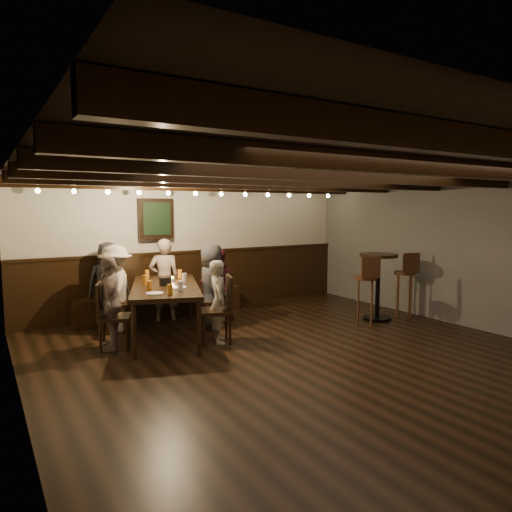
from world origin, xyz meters
TOP-DOWN VIEW (x-y plane):
  - room at (-0.29, 2.21)m, footprint 7.00×7.00m
  - dining_table at (-1.18, 1.95)m, footprint 1.60×2.31m
  - chair_left_near at (-1.71, 2.62)m, footprint 0.54×0.54m
  - chair_left_far at (-2.01, 1.77)m, footprint 0.54×0.54m
  - chair_right_near at (-0.35, 2.14)m, footprint 0.51×0.51m
  - chair_right_far at (-0.65, 1.29)m, footprint 0.57×0.57m
  - person_bench_left at (-1.73, 3.10)m, footprint 0.79×0.64m
  - person_bench_centre at (-0.83, 2.94)m, footprint 0.60×0.49m
  - person_bench_right at (-0.03, 2.50)m, footprint 0.73×0.65m
  - person_left_near at (-1.74, 2.63)m, footprint 0.78×1.01m
  - person_left_far at (-2.04, 1.78)m, footprint 0.55×0.82m
  - person_right_near at (-0.32, 2.13)m, footprint 0.63×0.77m
  - person_right_far at (-0.62, 1.28)m, footprint 0.42×0.51m
  - pint_a at (-1.21, 2.71)m, footprint 0.07×0.07m
  - pint_b at (-0.73, 2.48)m, footprint 0.07×0.07m
  - pint_c at (-1.43, 2.15)m, footprint 0.07×0.07m
  - pint_d at (-0.83, 2.04)m, footprint 0.07×0.07m
  - pint_e at (-1.54, 1.60)m, footprint 0.07×0.07m
  - pint_f at (-1.17, 1.37)m, footprint 0.07×0.07m
  - pint_g at (-1.40, 1.18)m, footprint 0.07×0.07m
  - plate_near at (-1.55, 1.34)m, footprint 0.24×0.24m
  - plate_far at (-1.11, 1.61)m, footprint 0.24×0.24m
  - condiment_caddy at (-1.20, 1.90)m, footprint 0.15×0.10m
  - candle at (-0.97, 2.20)m, footprint 0.05×0.05m
  - high_top_table at (2.35, 1.06)m, footprint 0.65×0.65m
  - bar_stool_left at (1.85, 0.85)m, footprint 0.40×0.42m
  - bar_stool_right at (2.85, 0.90)m, footprint 0.39×0.41m

SIDE VIEW (x-z plane):
  - chair_right_near at x=-0.35m, z-range -0.17..0.71m
  - chair_left_near at x=-1.71m, z-range -0.18..0.75m
  - chair_left_far at x=-2.01m, z-range -0.18..0.75m
  - chair_right_far at x=-0.65m, z-range -0.19..0.78m
  - bar_stool_left at x=1.85m, z-range -0.15..1.02m
  - bar_stool_right at x=2.85m, z-range -0.15..1.02m
  - person_right_far at x=-0.62m, z-range 0.00..1.20m
  - person_bench_right at x=-0.03m, z-range 0.00..1.25m
  - person_left_far at x=-2.04m, z-range 0.00..1.29m
  - person_right_near at x=-0.32m, z-range 0.00..1.36m
  - person_left_near at x=-1.74m, z-range 0.00..1.38m
  - person_bench_left at x=-1.73m, z-range 0.00..1.39m
  - person_bench_centre at x=-0.83m, z-range 0.00..1.42m
  - dining_table at x=-1.18m, z-range 0.33..1.13m
  - high_top_table at x=2.35m, z-range 0.18..1.33m
  - plate_near at x=-1.55m, z-range 0.79..0.81m
  - plate_far at x=-1.11m, z-range 0.79..0.81m
  - candle at x=-0.97m, z-range 0.79..0.84m
  - condiment_caddy at x=-1.20m, z-range 0.79..0.91m
  - pint_a at x=-1.21m, z-range 0.79..0.93m
  - pint_b at x=-0.73m, z-range 0.79..0.93m
  - pint_c at x=-1.43m, z-range 0.79..0.93m
  - pint_d at x=-0.83m, z-range 0.79..0.93m
  - pint_e at x=-1.54m, z-range 0.79..0.93m
  - pint_f at x=-1.17m, z-range 0.79..0.93m
  - pint_g at x=-1.40m, z-range 0.79..0.93m
  - room at x=-0.29m, z-range -2.43..4.57m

